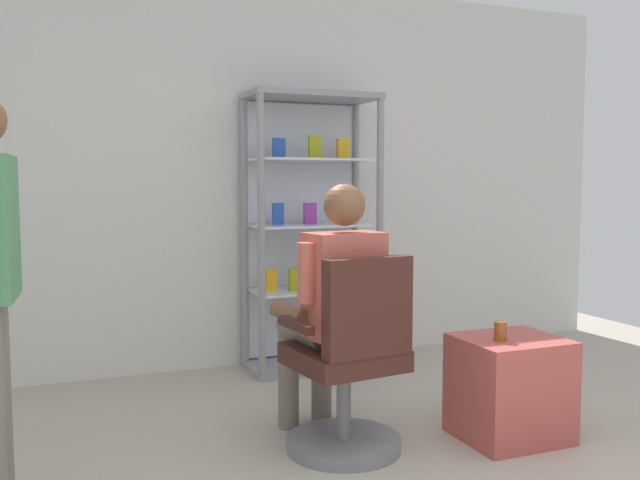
# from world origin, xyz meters

# --- Properties ---
(back_wall) EXTENTS (6.00, 0.10, 2.70)m
(back_wall) POSITION_xyz_m (0.00, 3.00, 1.35)
(back_wall) COLOR silver
(back_wall) RESTS_ON ground
(display_cabinet_main) EXTENTS (0.90, 0.45, 1.90)m
(display_cabinet_main) POSITION_xyz_m (0.40, 2.76, 0.96)
(display_cabinet_main) COLOR gray
(display_cabinet_main) RESTS_ON ground
(office_chair) EXTENTS (0.59, 0.56, 0.96)m
(office_chair) POSITION_xyz_m (0.01, 1.21, 0.39)
(office_chair) COLOR slate
(office_chair) RESTS_ON ground
(seated_shopkeeper) EXTENTS (0.52, 0.60, 1.29)m
(seated_shopkeeper) POSITION_xyz_m (-0.01, 1.37, 0.71)
(seated_shopkeeper) COLOR slate
(seated_shopkeeper) RESTS_ON ground
(storage_crate) EXTENTS (0.50, 0.45, 0.52)m
(storage_crate) POSITION_xyz_m (0.85, 1.09, 0.26)
(storage_crate) COLOR #B24C47
(storage_crate) RESTS_ON ground
(tea_glass) EXTENTS (0.06, 0.06, 0.10)m
(tea_glass) POSITION_xyz_m (0.76, 1.05, 0.56)
(tea_glass) COLOR brown
(tea_glass) RESTS_ON storage_crate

